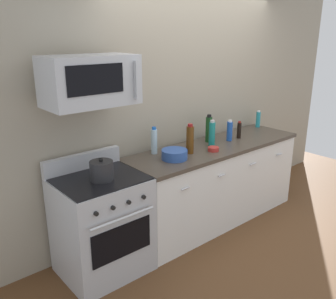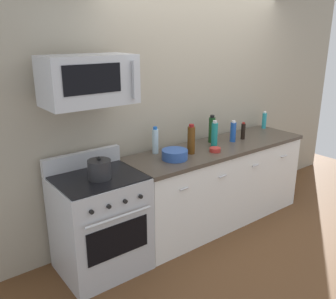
{
  "view_description": "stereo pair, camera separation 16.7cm",
  "coord_description": "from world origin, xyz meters",
  "px_view_note": "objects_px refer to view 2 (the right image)",
  "views": [
    {
      "loc": [
        -2.92,
        -2.59,
        2.12
      ],
      "look_at": [
        -0.75,
        -0.05,
        1.04
      ],
      "focal_mm": 38.77,
      "sensor_mm": 36.0,
      "label": 1
    },
    {
      "loc": [
        -2.79,
        -2.7,
        2.12
      ],
      "look_at": [
        -0.75,
        -0.05,
        1.04
      ],
      "focal_mm": 38.77,
      "sensor_mm": 36.0,
      "label": 2
    }
  ],
  "objects_px": {
    "bottle_soda_blue": "(233,132)",
    "microwave": "(89,80)",
    "bowl_blue_mixing": "(175,154)",
    "stockpot": "(99,169)",
    "bottle_wine_amber": "(191,140)",
    "bowl_red_small": "(215,150)",
    "range_oven": "(100,223)",
    "bottle_sparkling_teal": "(214,134)",
    "bottle_wine_green": "(212,129)",
    "bottle_soy_sauce_dark": "(243,131)",
    "bottle_dish_soap": "(264,120)",
    "bottle_water_clear": "(155,141)"
  },
  "relations": [
    {
      "from": "bowl_blue_mixing",
      "to": "bottle_wine_green",
      "type": "bearing_deg",
      "value": 15.98
    },
    {
      "from": "range_oven",
      "to": "stockpot",
      "type": "xyz_separation_m",
      "value": [
        -0.0,
        -0.05,
        0.54
      ]
    },
    {
      "from": "microwave",
      "to": "bottle_wine_amber",
      "type": "relative_size",
      "value": 2.39
    },
    {
      "from": "bottle_wine_green",
      "to": "stockpot",
      "type": "height_order",
      "value": "bottle_wine_green"
    },
    {
      "from": "microwave",
      "to": "bottle_dish_soap",
      "type": "distance_m",
      "value": 2.61
    },
    {
      "from": "bowl_red_small",
      "to": "bottle_wine_green",
      "type": "bearing_deg",
      "value": 52.2
    },
    {
      "from": "bottle_soy_sauce_dark",
      "to": "bowl_blue_mixing",
      "type": "bearing_deg",
      "value": -176.44
    },
    {
      "from": "bottle_soy_sauce_dark",
      "to": "bottle_soda_blue",
      "type": "bearing_deg",
      "value": 178.98
    },
    {
      "from": "bottle_wine_amber",
      "to": "bottle_wine_green",
      "type": "bearing_deg",
      "value": 20.02
    },
    {
      "from": "bottle_soda_blue",
      "to": "bottle_dish_soap",
      "type": "height_order",
      "value": "bottle_soda_blue"
    },
    {
      "from": "bottle_wine_green",
      "to": "stockpot",
      "type": "relative_size",
      "value": 1.58
    },
    {
      "from": "microwave",
      "to": "bottle_wine_green",
      "type": "relative_size",
      "value": 2.36
    },
    {
      "from": "range_oven",
      "to": "bottle_sparkling_teal",
      "type": "distance_m",
      "value": 1.55
    },
    {
      "from": "bottle_water_clear",
      "to": "stockpot",
      "type": "relative_size",
      "value": 1.41
    },
    {
      "from": "bottle_water_clear",
      "to": "bottle_sparkling_teal",
      "type": "xyz_separation_m",
      "value": [
        0.65,
        -0.2,
        0.0
      ]
    },
    {
      "from": "range_oven",
      "to": "bottle_soy_sauce_dark",
      "type": "bearing_deg",
      "value": 0.48
    },
    {
      "from": "bowl_red_small",
      "to": "bottle_soda_blue",
      "type": "bearing_deg",
      "value": 18.91
    },
    {
      "from": "range_oven",
      "to": "stockpot",
      "type": "height_order",
      "value": "stockpot"
    },
    {
      "from": "bottle_wine_green",
      "to": "bowl_blue_mixing",
      "type": "xyz_separation_m",
      "value": [
        -0.7,
        -0.2,
        -0.1
      ]
    },
    {
      "from": "microwave",
      "to": "bottle_soy_sauce_dark",
      "type": "relative_size",
      "value": 3.66
    },
    {
      "from": "bottle_dish_soap",
      "to": "bowl_blue_mixing",
      "type": "relative_size",
      "value": 0.87
    },
    {
      "from": "microwave",
      "to": "bottle_wine_green",
      "type": "height_order",
      "value": "microwave"
    },
    {
      "from": "bottle_soda_blue",
      "to": "bottle_soy_sauce_dark",
      "type": "distance_m",
      "value": 0.17
    },
    {
      "from": "range_oven",
      "to": "bottle_wine_green",
      "type": "height_order",
      "value": "bottle_wine_green"
    },
    {
      "from": "bottle_sparkling_teal",
      "to": "bowl_blue_mixing",
      "type": "bearing_deg",
      "value": -173.96
    },
    {
      "from": "bottle_water_clear",
      "to": "bowl_blue_mixing",
      "type": "bearing_deg",
      "value": -80.74
    },
    {
      "from": "bottle_sparkling_teal",
      "to": "bowl_blue_mixing",
      "type": "relative_size",
      "value": 1.12
    },
    {
      "from": "bottle_soda_blue",
      "to": "stockpot",
      "type": "relative_size",
      "value": 1.22
    },
    {
      "from": "bottle_soda_blue",
      "to": "bottle_wine_amber",
      "type": "bearing_deg",
      "value": -176.91
    },
    {
      "from": "bottle_wine_green",
      "to": "bottle_dish_soap",
      "type": "height_order",
      "value": "bottle_wine_green"
    },
    {
      "from": "bowl_blue_mixing",
      "to": "stockpot",
      "type": "bearing_deg",
      "value": -179.84
    },
    {
      "from": "bottle_wine_green",
      "to": "bowl_red_small",
      "type": "relative_size",
      "value": 2.68
    },
    {
      "from": "bottle_soy_sauce_dark",
      "to": "bottle_sparkling_teal",
      "type": "bearing_deg",
      "value": -179.63
    },
    {
      "from": "bottle_sparkling_teal",
      "to": "bottle_water_clear",
      "type": "bearing_deg",
      "value": 162.52
    },
    {
      "from": "bottle_soda_blue",
      "to": "bottle_soy_sauce_dark",
      "type": "relative_size",
      "value": 1.2
    },
    {
      "from": "bottle_wine_green",
      "to": "bowl_red_small",
      "type": "xyz_separation_m",
      "value": [
        -0.21,
        -0.28,
        -0.13
      ]
    },
    {
      "from": "microwave",
      "to": "stockpot",
      "type": "distance_m",
      "value": 0.75
    },
    {
      "from": "bottle_soda_blue",
      "to": "microwave",
      "type": "bearing_deg",
      "value": 179.15
    },
    {
      "from": "bottle_soy_sauce_dark",
      "to": "microwave",
      "type": "bearing_deg",
      "value": 179.14
    },
    {
      "from": "bowl_red_small",
      "to": "bottle_water_clear",
      "type": "bearing_deg",
      "value": 146.82
    },
    {
      "from": "microwave",
      "to": "bottle_wine_amber",
      "type": "bearing_deg",
      "value": -3.31
    },
    {
      "from": "bottle_sparkling_teal",
      "to": "stockpot",
      "type": "distance_m",
      "value": 1.43
    },
    {
      "from": "microwave",
      "to": "bottle_soy_sauce_dark",
      "type": "distance_m",
      "value": 2.04
    },
    {
      "from": "bottle_sparkling_teal",
      "to": "bowl_blue_mixing",
      "type": "distance_m",
      "value": 0.61
    },
    {
      "from": "bottle_water_clear",
      "to": "bottle_wine_amber",
      "type": "height_order",
      "value": "bottle_wine_amber"
    },
    {
      "from": "bottle_wine_amber",
      "to": "bowl_red_small",
      "type": "bearing_deg",
      "value": -24.59
    },
    {
      "from": "bottle_water_clear",
      "to": "bowl_red_small",
      "type": "height_order",
      "value": "bottle_water_clear"
    },
    {
      "from": "bowl_blue_mixing",
      "to": "stockpot",
      "type": "distance_m",
      "value": 0.83
    },
    {
      "from": "bowl_red_small",
      "to": "bowl_blue_mixing",
      "type": "distance_m",
      "value": 0.49
    },
    {
      "from": "range_oven",
      "to": "bottle_soy_sauce_dark",
      "type": "relative_size",
      "value": 5.26
    }
  ]
}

